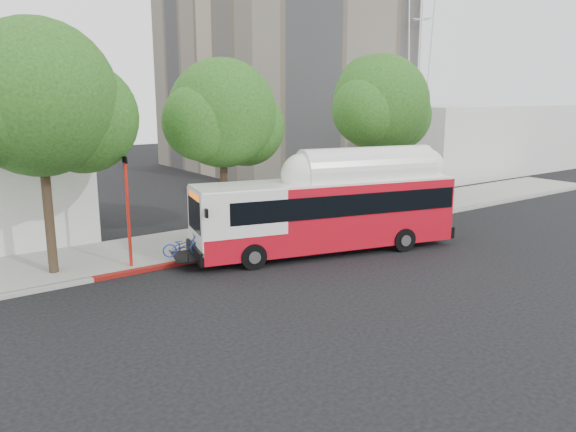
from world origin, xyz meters
name	(u,v)px	position (x,y,z in m)	size (l,w,h in m)	color
ground	(320,269)	(0.00, 0.00, 0.00)	(120.00, 120.00, 0.00)	black
sidewalk	(238,235)	(0.00, 6.50, 0.07)	(60.00, 5.00, 0.15)	gray
curb_strip	(267,247)	(0.00, 3.90, 0.07)	(60.00, 0.30, 0.15)	gray
red_curb_segment	(209,257)	(-3.00, 3.90, 0.08)	(10.00, 0.32, 0.16)	maroon
street_tree_left	(52,104)	(-8.53, 5.56, 6.60)	(6.67, 5.80, 9.74)	#2D2116
street_tree_mid	(229,118)	(-0.59, 6.06, 5.91)	(5.75, 5.00, 8.62)	#2D2116
street_tree_right	(385,107)	(9.44, 5.86, 6.26)	(6.21, 5.40, 9.18)	#2D2116
horizon_block	(461,138)	(30.00, 16.00, 3.00)	(20.00, 12.00, 6.00)	silver
transit_bus	(328,214)	(1.85, 1.76, 1.75)	(12.83, 5.36, 3.75)	red
signal_pole	(128,213)	(-6.26, 4.47, 2.36)	(0.13, 0.44, 4.61)	red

